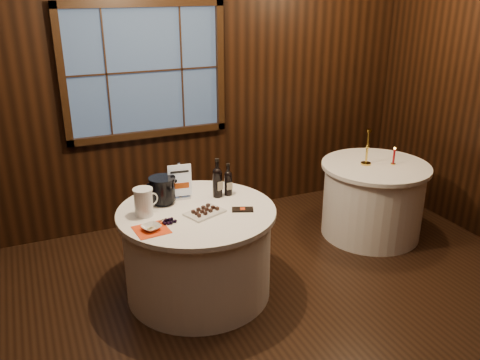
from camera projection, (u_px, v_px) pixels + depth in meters
name	position (u px, v px, depth m)	size (l,w,h in m)	color
back_wall	(145.00, 82.00, 5.05)	(6.00, 0.10, 3.00)	black
main_table	(198.00, 252.00, 4.21)	(1.28, 1.28, 0.77)	white
side_table	(372.00, 199.00, 5.21)	(1.08, 1.08, 0.77)	white
sign_stand	(180.00, 187.00, 4.24)	(0.19, 0.11, 0.31)	#B0B1B8
port_bottle_left	(217.00, 180.00, 4.26)	(0.08, 0.09, 0.34)	black
port_bottle_right	(228.00, 181.00, 4.31)	(0.07, 0.07, 0.28)	black
ice_bucket	(163.00, 190.00, 4.14)	(0.22, 0.22, 0.23)	black
chocolate_plate	(205.00, 212.00, 3.99)	(0.34, 0.29, 0.04)	silver
chocolate_box	(243.00, 210.00, 4.05)	(0.17, 0.08, 0.01)	black
grape_bunch	(169.00, 221.00, 3.83)	(0.18, 0.08, 0.04)	black
glass_pitcher	(144.00, 202.00, 3.93)	(0.21, 0.16, 0.22)	silver
orange_napkin	(151.00, 230.00, 3.73)	(0.24, 0.24, 0.00)	red
cracker_bowl	(151.00, 227.00, 3.73)	(0.14, 0.14, 0.03)	silver
brass_candlestick	(367.00, 152.00, 5.02)	(0.10, 0.10, 0.36)	gold
red_candle	(394.00, 158.00, 5.04)	(0.05, 0.05, 0.18)	gold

